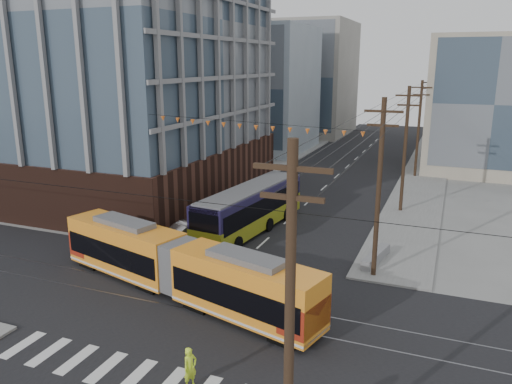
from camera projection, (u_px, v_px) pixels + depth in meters
ground at (159, 337)px, 24.16m from camera, size 160.00×160.00×0.00m
office_building at (88, 48)px, 49.13m from camera, size 30.00×25.00×28.60m
bg_bldg_nw_near at (249, 89)px, 74.72m from camera, size 18.00×16.00×18.00m
bg_bldg_ne_near at (490, 105)px, 59.49m from camera, size 14.00×14.00×16.00m
bg_bldg_nw_far at (306, 79)px, 91.35m from camera, size 16.00×18.00×20.00m
bg_bldg_ne_far at (497, 102)px, 76.99m from camera, size 16.00×16.00×14.00m
utility_pole_near at (289, 328)px, 14.32m from camera, size 0.30×0.30×11.00m
utility_pole_far at (427, 117)px, 70.01m from camera, size 0.30×0.30×11.00m
streetcar at (180, 267)px, 28.16m from camera, size 17.96×7.13×3.45m
city_bus at (250, 208)px, 39.04m from camera, size 4.29×13.10×3.64m
parked_car_silver at (193, 230)px, 37.52m from camera, size 3.00×4.55×1.42m
parked_car_white at (230, 208)px, 43.49m from camera, size 3.12×4.55×1.22m
parked_car_grey at (248, 198)px, 46.80m from camera, size 2.96×4.66×1.20m
pedestrian at (190, 368)px, 20.26m from camera, size 0.63×0.75×1.76m
jersey_barrier at (376, 258)px, 32.96m from camera, size 1.63×4.08×0.80m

